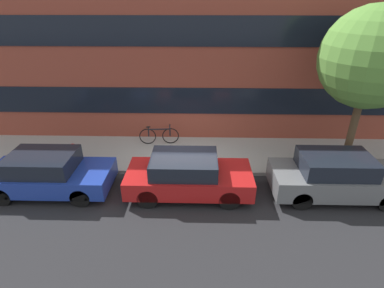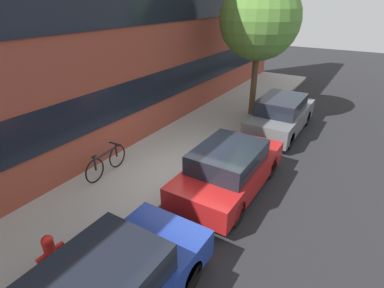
{
  "view_description": "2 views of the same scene",
  "coord_description": "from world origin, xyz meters",
  "px_view_note": "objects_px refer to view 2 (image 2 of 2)",
  "views": [
    {
      "loc": [
        0.55,
        -8.99,
        5.75
      ],
      "look_at": [
        0.32,
        0.12,
        1.17
      ],
      "focal_mm": 28.0,
      "sensor_mm": 36.0,
      "label": 1
    },
    {
      "loc": [
        -6.14,
        -3.81,
        4.77
      ],
      "look_at": [
        0.66,
        0.39,
        0.83
      ],
      "focal_mm": 28.0,
      "sensor_mm": 36.0,
      "label": 2
    }
  ],
  "objects_px": {
    "street_tree": "(260,19)",
    "parked_car_red": "(229,168)",
    "parked_car_grey": "(281,115)",
    "fire_hydrant": "(50,252)",
    "bicycle": "(106,162)"
  },
  "relations": [
    {
      "from": "fire_hydrant",
      "to": "parked_car_grey",
      "type": "bearing_deg",
      "value": -10.45
    },
    {
      "from": "bicycle",
      "to": "street_tree",
      "type": "xyz_separation_m",
      "value": [
        6.89,
        -1.68,
        3.45
      ]
    },
    {
      "from": "parked_car_grey",
      "to": "fire_hydrant",
      "type": "relative_size",
      "value": 5.36
    },
    {
      "from": "bicycle",
      "to": "street_tree",
      "type": "bearing_deg",
      "value": -18.46
    },
    {
      "from": "street_tree",
      "to": "parked_car_red",
      "type": "bearing_deg",
      "value": -164.42
    },
    {
      "from": "parked_car_red",
      "to": "fire_hydrant",
      "type": "xyz_separation_m",
      "value": [
        -4.26,
        1.64,
        -0.15
      ]
    },
    {
      "from": "parked_car_grey",
      "to": "bicycle",
      "type": "height_order",
      "value": "parked_car_grey"
    },
    {
      "from": "parked_car_red",
      "to": "bicycle",
      "type": "height_order",
      "value": "parked_car_red"
    },
    {
      "from": "parked_car_red",
      "to": "parked_car_grey",
      "type": "distance_m",
      "value": 4.61
    },
    {
      "from": "fire_hydrant",
      "to": "parked_car_red",
      "type": "bearing_deg",
      "value": -21.01
    },
    {
      "from": "bicycle",
      "to": "fire_hydrant",
      "type": "bearing_deg",
      "value": -156.22
    },
    {
      "from": "parked_car_grey",
      "to": "street_tree",
      "type": "height_order",
      "value": "street_tree"
    },
    {
      "from": "street_tree",
      "to": "fire_hydrant",
      "type": "bearing_deg",
      "value": 179.52
    },
    {
      "from": "fire_hydrant",
      "to": "street_tree",
      "type": "relative_size",
      "value": 0.14
    },
    {
      "from": "parked_car_red",
      "to": "street_tree",
      "type": "xyz_separation_m",
      "value": [
        5.58,
        1.56,
        3.32
      ]
    }
  ]
}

